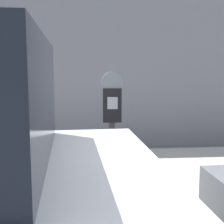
# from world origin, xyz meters

# --- Properties ---
(sidewalk) EXTENTS (24.00, 2.80, 0.14)m
(sidewalk) POSITION_xyz_m (0.00, 2.20, 0.07)
(sidewalk) COLOR #ADAAA3
(sidewalk) RESTS_ON ground_plane
(building_facade) EXTENTS (24.00, 0.30, 4.57)m
(building_facade) POSITION_xyz_m (0.00, 4.49, 2.28)
(building_facade) COLOR gray
(building_facade) RESTS_ON ground_plane
(parking_meter) EXTENTS (0.22, 0.12, 1.48)m
(parking_meter) POSITION_xyz_m (0.04, 1.07, 1.18)
(parking_meter) COLOR #2D2D30
(parking_meter) RESTS_ON sidewalk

